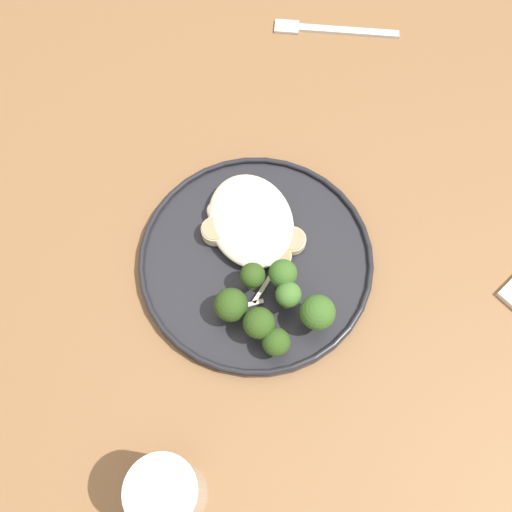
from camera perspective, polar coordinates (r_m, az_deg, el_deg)
ground at (r=1.44m, az=2.15°, el=-12.90°), size 6.00×6.00×0.00m
wooden_dining_table at (r=0.80m, az=3.80°, el=-4.62°), size 1.40×1.00×0.74m
dinner_plate at (r=0.72m, az=0.00°, el=-0.35°), size 0.29×0.29×0.02m
noodle_bed at (r=0.73m, az=-0.51°, el=3.52°), size 0.13×0.10×0.03m
seared_scallop_rear_pale at (r=0.75m, az=-2.31°, el=5.52°), size 0.03×0.03×0.01m
seared_scallop_center_golden at (r=0.73m, az=-4.03°, el=2.43°), size 0.03×0.03×0.02m
seared_scallop_tilted_round at (r=0.71m, az=0.03°, el=0.35°), size 0.03×0.03×0.01m
seared_scallop_tiny_bay at (r=0.73m, az=0.64°, el=3.60°), size 0.03×0.03×0.02m
seared_scallop_front_small at (r=0.71m, az=2.21°, el=-0.13°), size 0.03×0.03×0.01m
seared_scallop_on_noodles at (r=0.74m, az=-3.69°, el=4.32°), size 0.03×0.03×0.01m
seared_scallop_large_seared at (r=0.72m, az=3.54°, el=1.51°), size 0.03×0.03×0.01m
broccoli_floret_front_edge at (r=0.67m, az=3.17°, el=-3.83°), size 0.03×0.03×0.05m
broccoli_floret_beside_noodles at (r=0.68m, az=2.59°, el=-1.64°), size 0.03×0.03×0.06m
broccoli_floret_split_head at (r=0.66m, az=6.16°, el=-5.48°), size 0.04×0.04×0.06m
broccoli_floret_tall_stalk at (r=0.67m, az=-2.46°, el=-4.80°), size 0.04×0.04×0.05m
broccoli_floret_small_sprig at (r=0.68m, az=-0.32°, el=-1.97°), size 0.03×0.03×0.05m
broccoli_floret_center_pile at (r=0.66m, az=1.98°, el=-8.41°), size 0.03×0.03×0.04m
broccoli_floret_right_tilted at (r=0.66m, az=0.29°, el=-6.58°), size 0.04×0.04×0.05m
onion_sliver_pale_crescent at (r=0.70m, az=0.64°, el=-3.42°), size 0.03×0.03×0.00m
onion_sliver_curled_piece at (r=0.70m, az=-1.18°, el=-4.90°), size 0.01×0.05×0.00m
water_glass at (r=0.63m, az=-8.41°, el=-21.89°), size 0.07×0.07×0.12m
dinner_fork at (r=0.95m, az=7.37°, el=21.04°), size 0.09×0.18×0.00m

